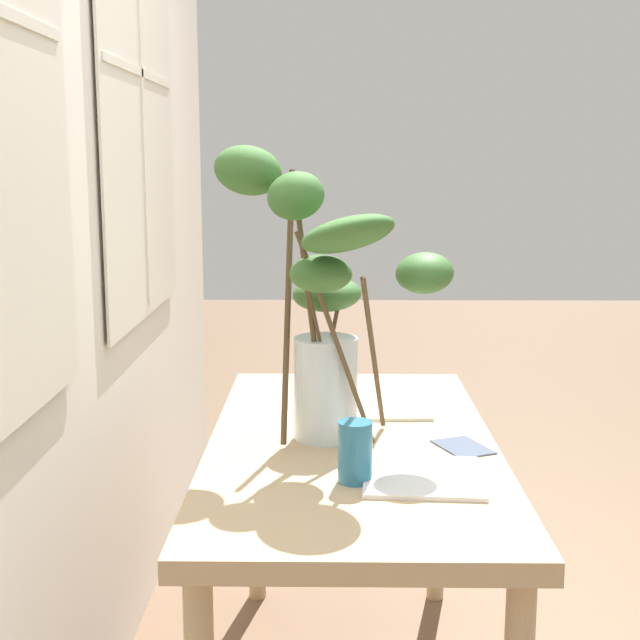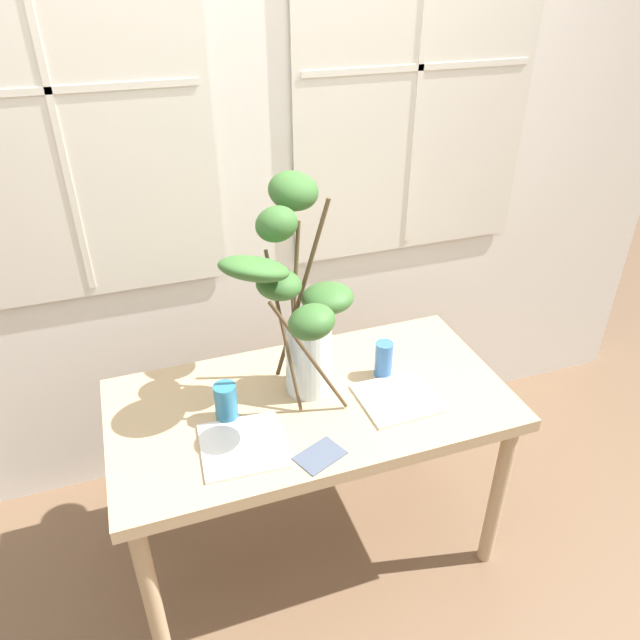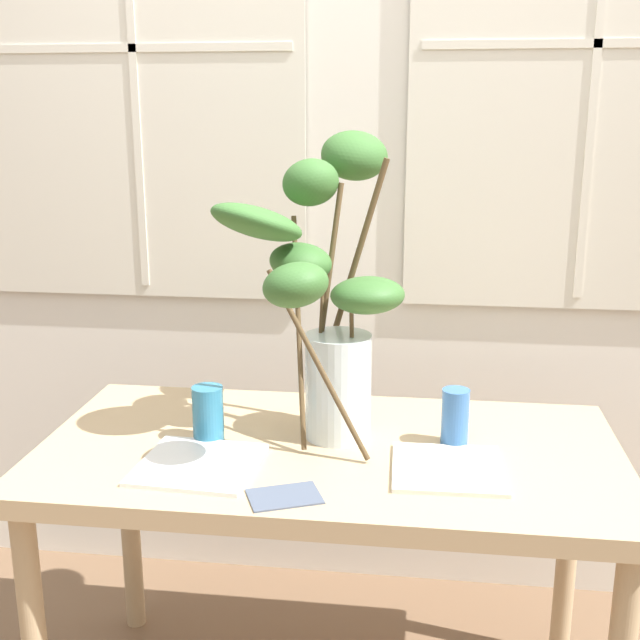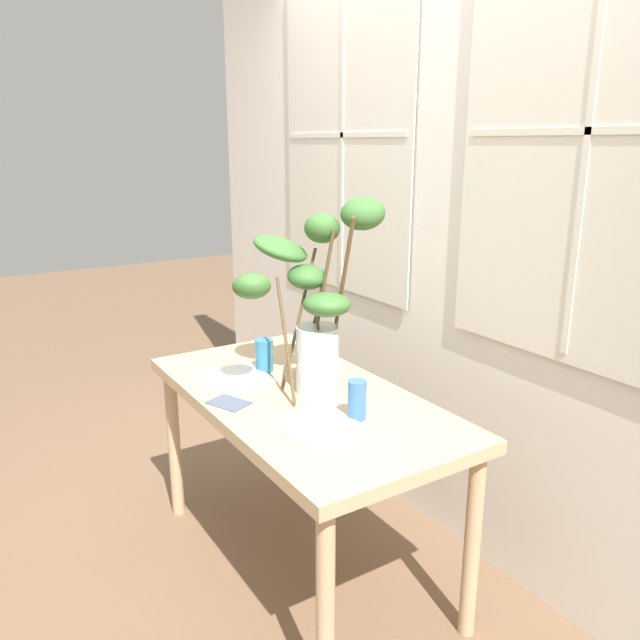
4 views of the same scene
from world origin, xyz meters
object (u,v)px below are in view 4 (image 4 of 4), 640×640
object	(u,v)px
plate_square_left	(233,378)
dining_table	(301,414)
vase_with_branches	(314,296)
plate_square_right	(318,425)
drinking_glass_blue_left	(264,355)
drinking_glass_blue_right	(357,400)

from	to	relation	value
plate_square_left	dining_table	bearing A→B (deg)	28.44
vase_with_branches	plate_square_right	world-z (taller)	vase_with_branches
vase_with_branches	drinking_glass_blue_left	size ratio (longest dim) A/B	5.52
drinking_glass_blue_left	plate_square_left	bearing A→B (deg)	-83.60
vase_with_branches	drinking_glass_blue_left	xyz separation A→B (m)	(-0.28, -0.08, -0.30)
plate_square_left	drinking_glass_blue_right	bearing A→B (deg)	19.14
dining_table	plate_square_left	size ratio (longest dim) A/B	5.31
plate_square_left	plate_square_right	distance (m)	0.56
drinking_glass_blue_left	plate_square_left	world-z (taller)	drinking_glass_blue_left
dining_table	drinking_glass_blue_left	distance (m)	0.33
dining_table	vase_with_branches	size ratio (longest dim) A/B	1.85
dining_table	plate_square_right	xyz separation A→B (m)	(0.28, -0.10, 0.09)
dining_table	plate_square_right	size ratio (longest dim) A/B	5.62
drinking_glass_blue_left	vase_with_branches	bearing A→B (deg)	15.69
dining_table	drinking_glass_blue_left	size ratio (longest dim) A/B	10.19
drinking_glass_blue_right	plate_square_left	bearing A→B (deg)	-160.86
drinking_glass_blue_left	plate_square_left	xyz separation A→B (m)	(0.02, -0.15, -0.06)
drinking_glass_blue_right	plate_square_left	xyz separation A→B (m)	(-0.58, -0.20, -0.06)
plate_square_left	plate_square_right	size ratio (longest dim) A/B	1.06
plate_square_right	dining_table	bearing A→B (deg)	160.54
dining_table	drinking_glass_blue_right	world-z (taller)	drinking_glass_blue_right
vase_with_branches	drinking_glass_blue_right	xyz separation A→B (m)	(0.32, -0.03, -0.30)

